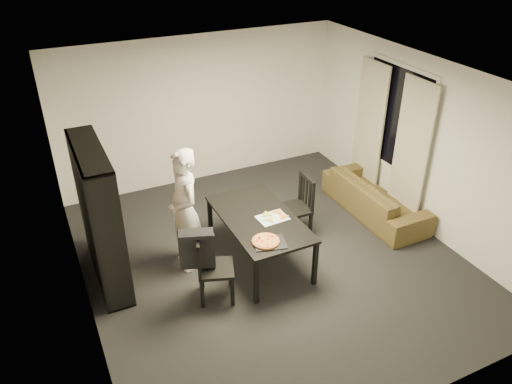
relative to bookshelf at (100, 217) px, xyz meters
name	(u,v)px	position (x,y,z in m)	size (l,w,h in m)	color
room	(272,178)	(2.16, -0.60, 0.35)	(5.01, 5.51, 2.61)	black
window_pane	(396,118)	(4.64, 0.00, 0.55)	(0.02, 1.40, 1.60)	black
window_frame	(396,118)	(4.64, 0.00, 0.55)	(0.03, 1.52, 1.72)	white
curtain_left	(411,152)	(4.56, -0.52, 0.20)	(0.03, 0.70, 2.25)	#BCB6A0
curtain_right	(369,128)	(4.56, 0.52, 0.20)	(0.03, 0.70, 2.25)	#BCB6A0
bookshelf	(100,217)	(0.00, 0.00, 0.00)	(0.35, 1.50, 1.90)	black
dining_table	(259,221)	(1.99, -0.54, -0.31)	(0.94, 1.69, 0.71)	black
chair_left	(208,263)	(1.08, -0.99, -0.41)	(0.56, 0.56, 0.94)	black
chair_right	(299,203)	(2.81, -0.22, -0.40)	(0.47, 0.47, 0.97)	black
draped_jacket	(197,248)	(0.96, -0.94, -0.17)	(0.45, 0.31, 0.52)	black
person	(185,211)	(1.05, -0.21, -0.07)	(0.64, 0.42, 1.75)	silver
baking_tray	(270,243)	(1.85, -1.14, -0.24)	(0.40, 0.32, 0.01)	black
pepperoni_pizza	(266,241)	(1.81, -1.11, -0.22)	(0.35, 0.35, 0.03)	#A86230
kitchen_towel	(272,218)	(2.14, -0.64, -0.24)	(0.40, 0.30, 0.01)	white
pizza_slices	(274,215)	(2.18, -0.61, -0.23)	(0.37, 0.31, 0.01)	gold
sofa	(375,197)	(4.23, -0.24, -0.66)	(1.98, 0.77, 0.58)	#45401B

